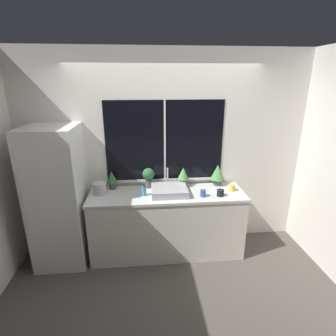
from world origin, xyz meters
name	(u,v)px	position (x,y,z in m)	size (l,w,h in m)	color
ground_plane	(169,264)	(0.00, 0.00, 0.00)	(14.00, 14.00, 0.00)	#4C4742
wall_back	(165,152)	(0.00, 0.65, 1.35)	(8.00, 0.09, 2.70)	silver
wall_left	(40,141)	(-1.97, 1.50, 1.35)	(0.06, 7.00, 2.70)	silver
wall_right	(273,137)	(1.97, 1.50, 1.35)	(0.06, 7.00, 2.70)	silver
counter	(167,223)	(0.00, 0.29, 0.45)	(2.04, 0.61, 0.89)	silver
refrigerator	(59,197)	(-1.38, 0.30, 0.90)	(0.62, 0.72, 1.79)	silver
sink	(169,190)	(0.03, 0.28, 0.94)	(0.46, 0.46, 0.28)	#ADADB2
potted_plant_far_left	(112,179)	(-0.73, 0.52, 1.04)	(0.14, 0.14, 0.25)	#4C4C51
potted_plant_center_left	(148,176)	(-0.23, 0.52, 1.06)	(0.16, 0.16, 0.28)	#4C4C51
potted_plant_center_right	(183,176)	(0.24, 0.52, 1.05)	(0.15, 0.15, 0.27)	#4C4C51
potted_plant_far_right	(218,173)	(0.73, 0.52, 1.07)	(0.19, 0.19, 0.30)	#4C4C51
soap_bottle	(144,191)	(-0.30, 0.25, 0.95)	(0.06, 0.06, 0.14)	teal
mug_black	(220,193)	(0.67, 0.15, 0.93)	(0.09, 0.09, 0.08)	black
mug_blue	(203,193)	(0.45, 0.15, 0.93)	(0.07, 0.07, 0.09)	#3351AD
mug_yellow	(232,188)	(0.88, 0.30, 0.93)	(0.07, 0.07, 0.08)	gold
kettle	(100,188)	(-0.87, 0.37, 0.97)	(0.17, 0.17, 0.17)	#B2B2B7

